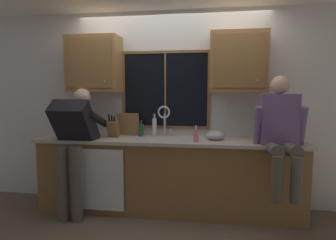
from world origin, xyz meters
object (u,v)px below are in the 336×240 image
Objects in this scene: mixing_bowl at (215,135)px; bottle_green_glass at (141,130)px; person_standing at (74,138)px; cutting_board at (128,124)px; bottle_tall_clear at (154,127)px; person_sitting_on_counter at (281,129)px; knife_block at (113,129)px; soap_dispenser at (196,136)px.

mixing_bowl is 1.10× the size of bottle_green_glass.
cutting_board is at bearing 45.70° from person_standing.
cutting_board is 1.17m from mixing_bowl.
bottle_tall_clear is at bearing 169.83° from mixing_bowl.
person_standing is 5.08× the size of cutting_board.
person_sitting_on_counter is 1.55m from bottle_tall_clear.
person_sitting_on_counter is (2.35, 0.04, 0.15)m from person_standing.
knife_block reaches higher than soap_dispenser.
knife_block is 1.30m from mixing_bowl.
cutting_board reaches higher than bottle_green_glass.
person_standing is 7.27× the size of bottle_green_glass.
bottle_tall_clear reaches higher than cutting_board.
person_standing is at bearing -179.13° from person_sitting_on_counter.
person_standing is 0.85m from bottle_green_glass.
knife_block is at bearing 169.36° from soap_dispenser.
knife_block is at bearing -128.89° from cutting_board.
knife_block reaches higher than bottle_green_glass.
person_sitting_on_counter is at bearing -6.54° from soap_dispenser.
soap_dispenser is (0.92, -0.38, -0.07)m from cutting_board.
knife_block is at bearing 43.17° from person_standing.
knife_block is 1.05× the size of bottle_tall_clear.
bottle_tall_clear is at bearing 147.95° from soap_dispenser.
person_sitting_on_counter is at bearing -24.55° from mixing_bowl.
knife_block is (-1.99, 0.31, -0.08)m from person_sitting_on_counter.
person_sitting_on_counter reaches higher than knife_block.
knife_block is at bearing -163.54° from bottle_tall_clear.
bottle_green_glass is (-0.74, 0.33, 0.01)m from soap_dispenser.
bottle_green_glass is (-0.96, 0.12, 0.03)m from mixing_bowl.
bottle_green_glass is 0.18m from bottle_tall_clear.
mixing_bowl is (1.15, -0.17, -0.10)m from cutting_board.
person_sitting_on_counter reaches higher than soap_dispenser.
soap_dispenser is at bearing -32.05° from bottle_tall_clear.
bottle_tall_clear reaches higher than bottle_green_glass.
person_standing is at bearing -136.83° from knife_block.
cutting_board is 1.30× the size of mixing_bowl.
bottle_green_glass is (0.70, 0.47, 0.05)m from person_standing.
person_sitting_on_counter is 0.93m from soap_dispenser.
person_standing is 4.81× the size of knife_block.
soap_dispenser is 0.81m from bottle_green_glass.
person_standing is at bearing -134.30° from cutting_board.
cutting_board reaches higher than soap_dispenser.
bottle_tall_clear is (0.17, 0.02, 0.04)m from bottle_green_glass.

